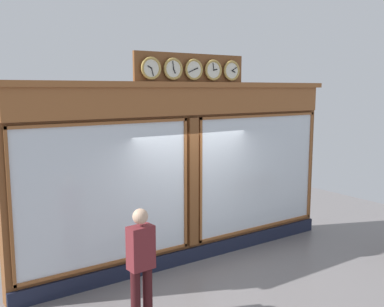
% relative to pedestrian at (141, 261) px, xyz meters
% --- Properties ---
extents(shop_facade, '(6.93, 0.42, 3.96)m').
position_rel_pedestrian_xyz_m(shop_facade, '(-1.87, -1.59, 0.82)').
color(shop_facade, brown).
rests_on(shop_facade, ground_plane).
extents(pedestrian, '(0.37, 0.25, 1.69)m').
position_rel_pedestrian_xyz_m(pedestrian, '(0.00, 0.00, 0.00)').
color(pedestrian, '#3A1316').
rests_on(pedestrian, ground_plane).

